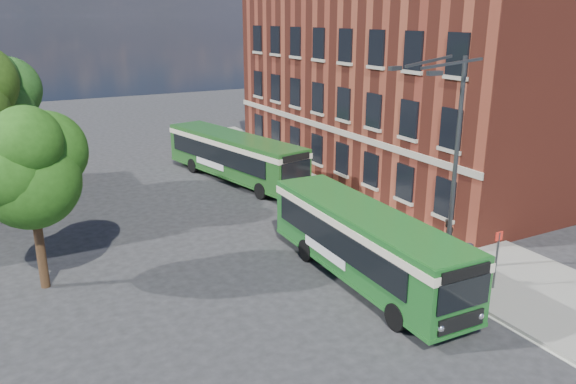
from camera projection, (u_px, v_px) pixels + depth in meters
ground at (317, 279)px, 23.25m from camera, size 120.00×120.00×0.00m
pavement at (348, 200)px, 33.11m from camera, size 6.00×48.00×0.15m
kerb_line at (304, 209)px, 31.75m from camera, size 0.12×48.00×0.01m
brick_office at (405, 70)px, 37.57m from camera, size 12.10×26.00×14.20m
street_lamp at (449, 164)px, 22.32m from camera, size 2.96×2.38×9.00m
bus_stop_sign at (497, 256)px, 21.81m from camera, size 0.35×0.08×2.52m
bus_front at (365, 239)px, 22.65m from camera, size 2.88×11.33×3.02m
bus_rear at (234, 153)px, 36.83m from camera, size 5.06×12.70×3.02m
pedestrian_a at (466, 265)px, 21.97m from camera, size 0.83×0.75×1.91m
pedestrian_b at (447, 236)px, 25.30m from camera, size 0.80×0.63×1.62m
tree_left at (30, 166)px, 21.10m from camera, size 4.40×4.18×7.43m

